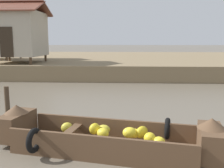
% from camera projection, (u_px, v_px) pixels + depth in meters
% --- Properties ---
extents(ground_plane, '(300.00, 300.00, 0.00)m').
position_uv_depth(ground_plane, '(118.00, 94.00, 11.90)').
color(ground_plane, '#665B4C').
extents(riverbank_strip, '(160.00, 20.00, 0.96)m').
position_uv_depth(riverbank_strip, '(122.00, 61.00, 24.79)').
color(riverbank_strip, '#7F6B4C').
rests_on(riverbank_strip, ground).
extents(banana_boat, '(4.92, 1.98, 0.91)m').
position_uv_depth(banana_boat, '(106.00, 137.00, 5.69)').
color(banana_boat, brown).
rests_on(banana_boat, ground).
extents(stilt_house_mid_left, '(3.77, 3.88, 4.01)m').
position_uv_depth(stilt_house_mid_left, '(18.00, 33.00, 17.07)').
color(stilt_house_mid_left, '#4C3826').
rests_on(stilt_house_mid_left, riverbank_strip).
extents(mooring_post, '(0.14, 0.14, 1.09)m').
position_uv_depth(mooring_post, '(7.00, 105.00, 7.64)').
color(mooring_post, '#423323').
rests_on(mooring_post, ground).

